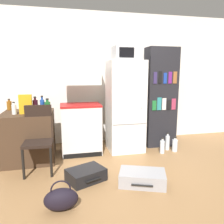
% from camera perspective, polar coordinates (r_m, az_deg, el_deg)
% --- Properties ---
extents(ground_plane, '(24.00, 24.00, 0.00)m').
position_cam_1_polar(ground_plane, '(2.97, 4.23, -18.63)').
color(ground_plane, olive).
extents(wall_back, '(6.40, 0.10, 2.61)m').
position_cam_1_polar(wall_back, '(4.59, -0.54, 8.67)').
color(wall_back, white).
rests_on(wall_back, ground_plane).
extents(side_table, '(0.80, 0.79, 0.80)m').
position_cam_1_polar(side_table, '(3.87, -20.83, -5.93)').
color(side_table, '#422D1E').
rests_on(side_table, ground_plane).
extents(kitchen_hutch, '(0.70, 0.53, 1.92)m').
position_cam_1_polar(kitchen_hutch, '(3.87, -8.25, 2.13)').
color(kitchen_hutch, silver).
rests_on(kitchen_hutch, ground_plane).
extents(refrigerator, '(0.63, 0.60, 1.64)m').
position_cam_1_polar(refrigerator, '(4.00, 3.47, 1.45)').
color(refrigerator, white).
rests_on(refrigerator, ground_plane).
extents(microwave, '(0.44, 0.39, 0.24)m').
position_cam_1_polar(microwave, '(3.97, 3.62, 15.04)').
color(microwave, '#B7B7BC').
rests_on(microwave, refrigerator).
extents(bookshelf, '(0.59, 0.35, 1.90)m').
position_cam_1_polar(bookshelf, '(4.36, 12.49, 3.65)').
color(bookshelf, black).
rests_on(bookshelf, ground_plane).
extents(bottle_amber_beer, '(0.08, 0.08, 0.19)m').
position_cam_1_polar(bottle_amber_beer, '(4.15, -25.25, 1.60)').
color(bottle_amber_beer, brown).
rests_on(bottle_amber_beer, side_table).
extents(bottle_clear_short, '(0.08, 0.08, 0.16)m').
position_cam_1_polar(bottle_clear_short, '(3.93, -20.78, 1.31)').
color(bottle_clear_short, silver).
rests_on(bottle_clear_short, side_table).
extents(bottle_blue_soda, '(0.07, 0.07, 0.29)m').
position_cam_1_polar(bottle_blue_soda, '(3.53, -17.73, 1.39)').
color(bottle_blue_soda, '#1E47A3').
rests_on(bottle_blue_soda, side_table).
extents(bottle_wine_dark, '(0.08, 0.08, 0.26)m').
position_cam_1_polar(bottle_wine_dark, '(3.73, -19.38, 1.55)').
color(bottle_wine_dark, black).
rests_on(bottle_wine_dark, side_table).
extents(bottle_milk_white, '(0.07, 0.07, 0.19)m').
position_cam_1_polar(bottle_milk_white, '(3.68, -24.21, 0.70)').
color(bottle_milk_white, white).
rests_on(bottle_milk_white, side_table).
extents(bottle_green_tall, '(0.09, 0.09, 0.25)m').
position_cam_1_polar(bottle_green_tall, '(3.48, -16.47, 1.07)').
color(bottle_green_tall, '#1E6028').
rests_on(bottle_green_tall, side_table).
extents(cereal_box, '(0.19, 0.07, 0.30)m').
position_cam_1_polar(cereal_box, '(3.65, -21.65, 1.89)').
color(cereal_box, gold).
rests_on(cereal_box, side_table).
extents(chair, '(0.41, 0.42, 0.96)m').
position_cam_1_polar(chair, '(3.37, -18.63, -5.34)').
color(chair, black).
rests_on(chair, ground_plane).
extents(suitcase_large_flat, '(0.67, 0.54, 0.17)m').
position_cam_1_polar(suitcase_large_flat, '(2.99, 7.90, -16.66)').
color(suitcase_large_flat, '#99999E').
rests_on(suitcase_large_flat, ground_plane).
extents(suitcase_small_flat, '(0.57, 0.51, 0.16)m').
position_cam_1_polar(suitcase_small_flat, '(3.07, -6.81, -15.95)').
color(suitcase_small_flat, black).
rests_on(suitcase_small_flat, ground_plane).
extents(handbag, '(0.36, 0.20, 0.33)m').
position_cam_1_polar(handbag, '(2.53, -13.14, -21.26)').
color(handbag, black).
rests_on(handbag, ground_plane).
extents(water_bottle_front, '(0.08, 0.08, 0.30)m').
position_cam_1_polar(water_bottle_front, '(4.07, 13.00, -8.79)').
color(water_bottle_front, silver).
rests_on(water_bottle_front, ground_plane).
extents(water_bottle_middle, '(0.08, 0.08, 0.34)m').
position_cam_1_polar(water_bottle_middle, '(4.26, 14.27, -7.70)').
color(water_bottle_middle, silver).
rests_on(water_bottle_middle, ground_plane).
extents(water_bottle_back, '(0.10, 0.10, 0.28)m').
position_cam_1_polar(water_bottle_back, '(4.22, 16.09, -8.31)').
color(water_bottle_back, silver).
rests_on(water_bottle_back, ground_plane).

